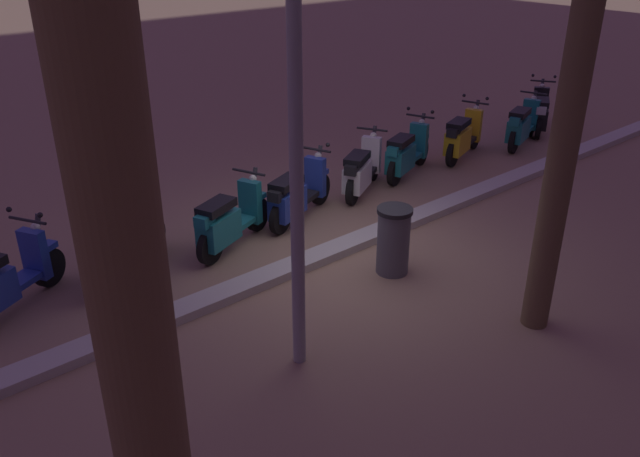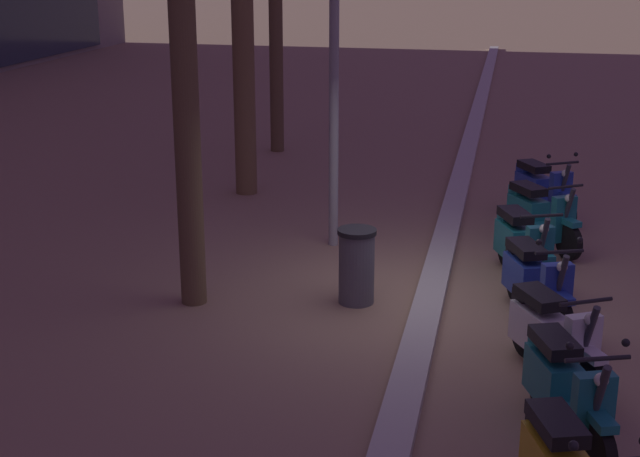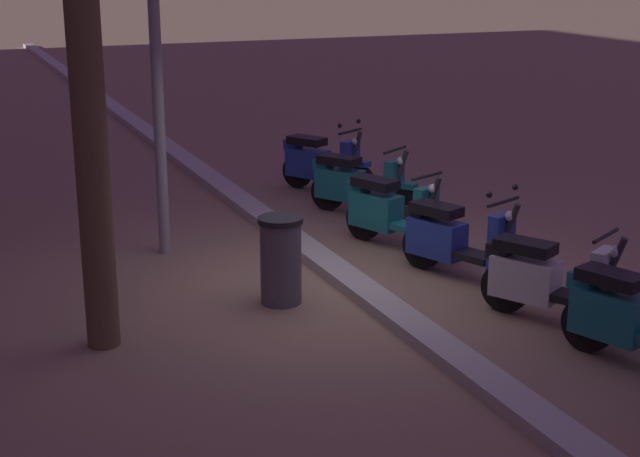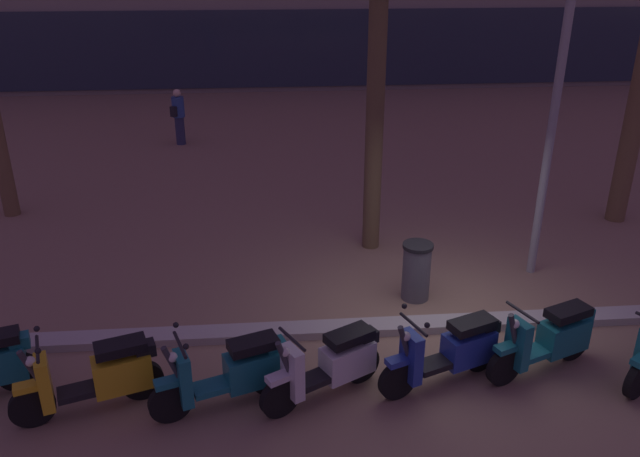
% 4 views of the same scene
% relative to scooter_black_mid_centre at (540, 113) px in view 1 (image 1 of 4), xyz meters
% --- Properties ---
extents(ground_plane, '(200.00, 200.00, 0.00)m').
position_rel_scooter_black_mid_centre_xyz_m(ground_plane, '(7.39, 1.58, -0.45)').
color(ground_plane, '#93755B').
extents(curb_strip, '(60.00, 0.36, 0.12)m').
position_rel_scooter_black_mid_centre_xyz_m(curb_strip, '(7.39, 1.44, -0.39)').
color(curb_strip, '#BCB7AD').
rests_on(curb_strip, ground).
extents(scooter_black_mid_centre, '(1.60, 1.10, 1.17)m').
position_rel_scooter_black_mid_centre_xyz_m(scooter_black_mid_centre, '(0.00, 0.00, 0.00)').
color(scooter_black_mid_centre, black).
rests_on(scooter_black_mid_centre, ground).
extents(scooter_teal_mid_front, '(1.74, 0.81, 1.04)m').
position_rel_scooter_black_mid_centre_xyz_m(scooter_teal_mid_front, '(1.18, 0.33, 0.01)').
color(scooter_teal_mid_front, black).
rests_on(scooter_teal_mid_front, ground).
extents(scooter_yellow_last_in_row, '(1.72, 0.81, 1.17)m').
position_rel_scooter_black_mid_centre_xyz_m(scooter_yellow_last_in_row, '(2.76, 0.02, 0.01)').
color(scooter_yellow_last_in_row, black).
rests_on(scooter_yellow_last_in_row, ground).
extents(scooter_teal_mid_rear, '(1.70, 0.82, 1.17)m').
position_rel_scooter_black_mid_centre_xyz_m(scooter_teal_mid_rear, '(4.34, -0.02, 0.00)').
color(scooter_teal_mid_rear, black).
rests_on(scooter_teal_mid_rear, ground).
extents(scooter_white_second_in_line, '(1.56, 0.95, 1.04)m').
position_rel_scooter_black_mid_centre_xyz_m(scooter_white_second_in_line, '(5.56, 0.06, -0.01)').
color(scooter_white_second_in_line, black).
rests_on(scooter_white_second_in_line, ground).
extents(scooter_blue_far_back, '(1.72, 0.87, 1.17)m').
position_rel_scooter_black_mid_centre_xyz_m(scooter_blue_far_back, '(7.11, 0.20, -0.00)').
color(scooter_blue_far_back, black).
rests_on(scooter_blue_far_back, ground).
extents(scooter_teal_gap_after_mid, '(1.64, 0.85, 1.04)m').
position_rel_scooter_black_mid_centre_xyz_m(scooter_teal_gap_after_mid, '(8.47, 0.35, 0.01)').
color(scooter_teal_gap_after_mid, black).
rests_on(scooter_teal_gap_after_mid, ground).
extents(scooter_teal_tail_end, '(1.59, 1.07, 1.04)m').
position_rel_scooter_black_mid_centre_xyz_m(scooter_teal_tail_end, '(10.02, 0.10, -0.00)').
color(scooter_teal_tail_end, black).
rests_on(scooter_teal_tail_end, ground).
extents(scooter_blue_lead_nearest, '(1.56, 0.97, 1.17)m').
position_rel_scooter_black_mid_centre_xyz_m(scooter_blue_lead_nearest, '(11.48, 0.03, 0.00)').
color(scooter_blue_lead_nearest, black).
rests_on(scooter_blue_lead_nearest, ground).
extents(litter_bin, '(0.48, 0.48, 0.95)m').
position_rel_scooter_black_mid_centre_xyz_m(litter_bin, '(7.14, 2.34, 0.03)').
color(litter_bin, '#56565B').
rests_on(litter_bin, ground).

